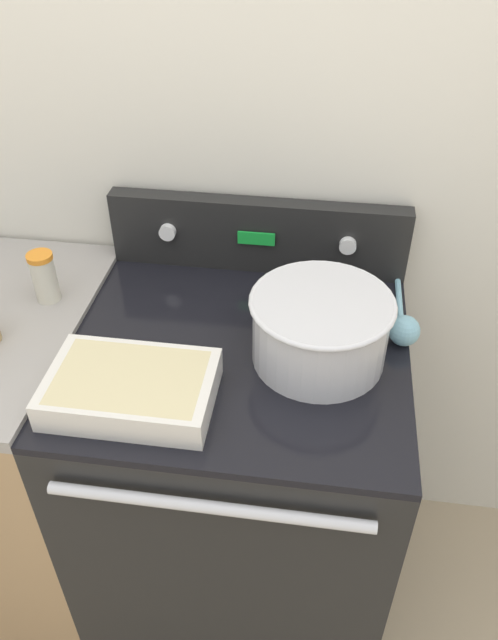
{
  "coord_description": "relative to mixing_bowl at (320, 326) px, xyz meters",
  "views": [
    {
      "loc": [
        0.17,
        -0.67,
        1.79
      ],
      "look_at": [
        0.02,
        0.35,
        0.98
      ],
      "focal_mm": 35.0,
      "sensor_mm": 36.0,
      "label": 1
    }
  ],
  "objects": [
    {
      "name": "ladle",
      "position": [
        0.18,
        0.1,
        -0.05
      ],
      "size": [
        0.07,
        0.33,
        0.07
      ],
      "color": "#7AB2C6",
      "rests_on": "stove_range"
    },
    {
      "name": "stove_range",
      "position": [
        -0.17,
        0.01,
        -0.54
      ],
      "size": [
        0.73,
        0.7,
        0.92
      ],
      "color": "black",
      "rests_on": "ground_plane"
    },
    {
      "name": "casserole_dish",
      "position": [
        -0.35,
        -0.18,
        -0.05
      ],
      "size": [
        0.32,
        0.21,
        0.06
      ],
      "color": "silver",
      "rests_on": "stove_range"
    },
    {
      "name": "spice_jar_orange_cap",
      "position": [
        -0.63,
        0.1,
        -0.01
      ],
      "size": [
        0.06,
        0.06,
        0.12
      ],
      "color": "beige",
      "rests_on": "side_counter"
    },
    {
      "name": "kitchen_wall",
      "position": [
        -0.17,
        0.38,
        0.25
      ],
      "size": [
        8.0,
        0.05,
        2.5
      ],
      "color": "silver",
      "rests_on": "ground_plane"
    },
    {
      "name": "mixing_bowl",
      "position": [
        0.0,
        0.0,
        0.0
      ],
      "size": [
        0.29,
        0.29,
        0.15
      ],
      "color": "silver",
      "rests_on": "stove_range"
    },
    {
      "name": "control_panel",
      "position": [
        -0.17,
        0.32,
        0.01
      ],
      "size": [
        0.73,
        0.07,
        0.18
      ],
      "color": "black",
      "rests_on": "stove_range"
    },
    {
      "name": "side_counter",
      "position": [
        -0.8,
        0.01,
        -0.54
      ],
      "size": [
        0.54,
        0.67,
        0.93
      ],
      "color": "tan",
      "rests_on": "ground_plane"
    }
  ]
}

